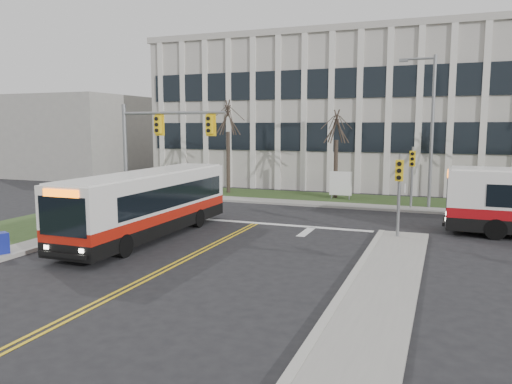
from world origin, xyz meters
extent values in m
plane|color=black|center=(0.00, 0.00, 0.00)|extent=(120.00, 120.00, 0.00)
cube|color=#9E9B93|center=(7.50, -5.00, 0.07)|extent=(2.00, 26.00, 0.14)
cube|color=#9E9B93|center=(5.00, 15.20, 0.07)|extent=(44.00, 1.60, 0.14)
cube|color=#2F461E|center=(5.00, 18.00, 0.06)|extent=(44.00, 5.00, 0.12)
cube|color=#B5AFA7|center=(5.00, 30.00, 6.00)|extent=(40.00, 16.00, 12.00)
cube|color=#9E9B93|center=(-26.00, 26.00, 4.00)|extent=(12.00, 12.00, 8.00)
cylinder|color=slate|center=(-7.30, 7.20, 3.10)|extent=(0.22, 0.22, 6.20)
cylinder|color=slate|center=(-4.30, 7.20, 5.70)|extent=(6.00, 0.16, 0.16)
cube|color=yellow|center=(-5.10, 7.05, 5.10)|extent=(0.34, 0.24, 0.92)
cube|color=yellow|center=(-2.10, 7.05, 5.10)|extent=(0.34, 0.24, 0.92)
cylinder|color=slate|center=(7.20, 7.00, 1.90)|extent=(0.14, 0.14, 3.80)
cube|color=yellow|center=(7.20, 6.80, 3.10)|extent=(0.34, 0.24, 0.92)
cylinder|color=slate|center=(7.20, 15.50, 1.90)|extent=(0.14, 0.14, 3.80)
cube|color=yellow|center=(7.20, 15.30, 3.10)|extent=(0.34, 0.24, 0.92)
cylinder|color=slate|center=(8.20, 16.20, 4.60)|extent=(0.20, 0.20, 9.20)
cylinder|color=slate|center=(7.30, 16.20, 9.00)|extent=(1.80, 0.14, 0.14)
cube|color=slate|center=(6.40, 16.20, 8.95)|extent=(0.50, 0.25, 0.18)
cylinder|color=slate|center=(1.90, 17.50, 0.50)|extent=(0.08, 0.08, 1.00)
cylinder|color=slate|center=(3.10, 17.50, 0.50)|extent=(0.08, 0.08, 1.00)
cube|color=white|center=(2.50, 17.50, 1.20)|extent=(1.50, 0.12, 1.60)
cylinder|color=#42352B|center=(-6.00, 18.00, 2.31)|extent=(0.28, 0.28, 4.62)
cylinder|color=#42352B|center=(2.00, 18.20, 2.05)|extent=(0.28, 0.28, 4.09)
cube|color=navy|center=(-6.80, -1.63, 0.47)|extent=(0.64, 0.62, 0.95)
camera|label=1|loc=(9.11, -15.67, 5.01)|focal=35.00mm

